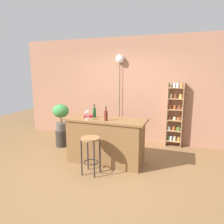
% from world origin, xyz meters
% --- Properties ---
extents(ground, '(12.00, 12.00, 0.00)m').
position_xyz_m(ground, '(0.00, 0.00, 0.00)').
color(ground, brown).
extents(back_wall, '(6.40, 0.10, 2.80)m').
position_xyz_m(back_wall, '(0.00, 1.95, 1.40)').
color(back_wall, '#9E6B51').
rests_on(back_wall, ground).
extents(kitchen_counter, '(1.68, 0.64, 0.94)m').
position_xyz_m(kitchen_counter, '(0.00, 0.30, 0.47)').
color(kitchen_counter, brown).
rests_on(kitchen_counter, ground).
extents(bar_stool, '(0.35, 0.35, 0.71)m').
position_xyz_m(bar_stool, '(-0.07, -0.28, 0.53)').
color(bar_stool, black).
rests_on(bar_stool, ground).
extents(spice_shelf, '(0.39, 0.17, 1.64)m').
position_xyz_m(spice_shelf, '(1.28, 1.80, 0.84)').
color(spice_shelf, '#A87F51').
rests_on(spice_shelf, ground).
extents(plant_stool, '(0.32, 0.32, 0.42)m').
position_xyz_m(plant_stool, '(-1.42, 0.82, 0.21)').
color(plant_stool, '#2D2823').
rests_on(plant_stool, ground).
extents(potted_plant, '(0.42, 0.38, 0.67)m').
position_xyz_m(potted_plant, '(-1.42, 0.82, 0.83)').
color(potted_plant, '#514C47').
rests_on(potted_plant, plant_stool).
extents(bottle_spirits_clear, '(0.07, 0.07, 0.28)m').
position_xyz_m(bottle_spirits_clear, '(0.06, 0.16, 1.05)').
color(bottle_spirits_clear, '#5B2319').
rests_on(bottle_spirits_clear, kitchen_counter).
extents(bottle_vinegar, '(0.07, 0.07, 0.29)m').
position_xyz_m(bottle_vinegar, '(-0.27, 0.34, 1.05)').
color(bottle_vinegar, '#194C23').
rests_on(bottle_vinegar, kitchen_counter).
extents(wine_glass_left, '(0.07, 0.07, 0.16)m').
position_xyz_m(wine_glass_left, '(-0.37, 0.24, 1.06)').
color(wine_glass_left, silver).
rests_on(wine_glass_left, kitchen_counter).
extents(wine_glass_center, '(0.07, 0.07, 0.16)m').
position_xyz_m(wine_glass_center, '(-0.32, 0.05, 1.06)').
color(wine_glass_center, silver).
rests_on(wine_glass_center, kitchen_counter).
extents(cookbook, '(0.25, 0.22, 0.03)m').
position_xyz_m(cookbook, '(-0.41, 0.36, 0.96)').
color(cookbook, maroon).
rests_on(cookbook, kitchen_counter).
extents(pendant_globe_light, '(0.22, 0.22, 2.33)m').
position_xyz_m(pendant_globe_light, '(-0.20, 1.84, 2.19)').
color(pendant_globe_light, black).
rests_on(pendant_globe_light, ground).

